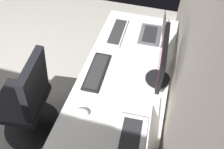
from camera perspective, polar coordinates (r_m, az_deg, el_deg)
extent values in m
cube|color=beige|center=(1.23, 20.53, 1.77)|extent=(4.76, 0.10, 2.60)
cube|color=white|center=(1.75, 1.58, -5.34)|extent=(2.14, 0.72, 0.03)
cylinder|color=silver|center=(2.74, 0.76, 8.43)|extent=(0.05, 0.05, 0.70)
cylinder|color=silver|center=(2.69, 13.33, 5.88)|extent=(0.05, 0.05, 0.70)
cylinder|color=black|center=(1.86, 11.43, -1.08)|extent=(0.20, 0.20, 0.01)
cylinder|color=black|center=(1.82, 11.70, 0.04)|extent=(0.04, 0.04, 0.10)
cube|color=black|center=(1.68, 12.70, 4.26)|extent=(0.47, 0.05, 0.28)
cube|color=#330F14|center=(1.69, 12.14, 4.40)|extent=(0.43, 0.03, 0.25)
cube|color=white|center=(1.56, 4.71, -15.17)|extent=(0.33, 0.22, 0.01)
cube|color=#262628|center=(1.56, 4.73, -15.03)|extent=(0.26, 0.15, 0.00)
cube|color=white|center=(1.48, 10.32, -14.40)|extent=(0.32, 0.09, 0.18)
cube|color=navy|center=(1.48, 10.32, -14.40)|extent=(0.29, 0.08, 0.15)
cube|color=#595B60|center=(2.25, 9.54, 9.88)|extent=(0.32, 0.21, 0.01)
cube|color=#262628|center=(2.24, 9.57, 10.05)|extent=(0.25, 0.14, 0.00)
cube|color=#595B60|center=(2.19, 13.04, 11.27)|extent=(0.31, 0.06, 0.18)
cube|color=#19234C|center=(2.19, 13.04, 11.27)|extent=(0.28, 0.05, 0.15)
cube|color=black|center=(1.88, -3.85, 0.75)|extent=(0.42, 0.15, 0.02)
cube|color=#2D2D30|center=(1.87, -3.87, 0.97)|extent=(0.38, 0.13, 0.00)
cube|color=silver|center=(2.25, 1.33, 10.63)|extent=(0.42, 0.15, 0.02)
cube|color=#2D2D30|center=(2.24, 1.33, 10.85)|extent=(0.38, 0.12, 0.00)
ellipsoid|color=silver|center=(1.65, -7.53, -9.28)|extent=(0.06, 0.10, 0.03)
cube|color=black|center=(2.18, -22.12, -6.47)|extent=(0.49, 0.47, 0.07)
cube|color=black|center=(1.88, -18.97, -2.60)|extent=(0.41, 0.18, 0.50)
cylinder|color=black|center=(2.36, -20.59, -9.46)|extent=(0.05, 0.05, 0.37)
cylinder|color=black|center=(2.52, -19.33, -11.87)|extent=(0.56, 0.56, 0.03)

